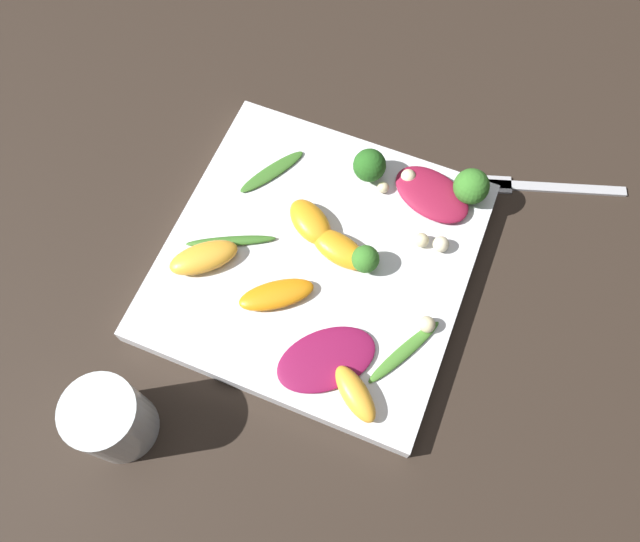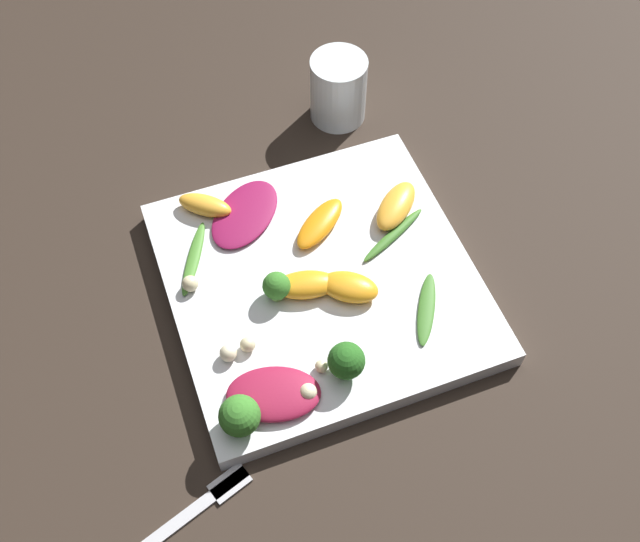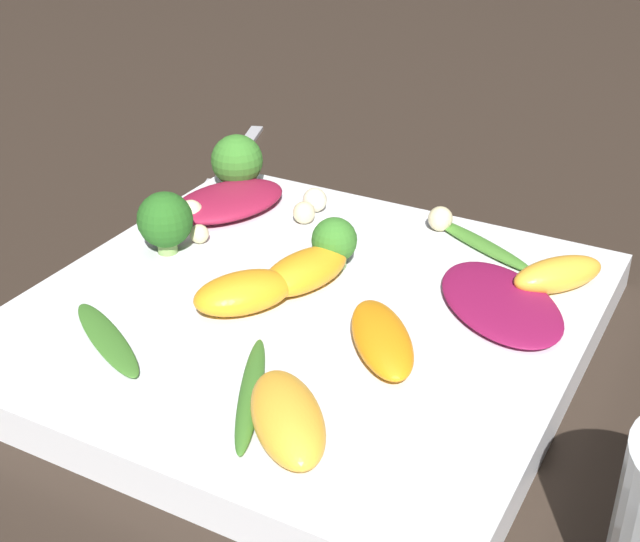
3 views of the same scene
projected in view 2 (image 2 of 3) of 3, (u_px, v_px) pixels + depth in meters
name	position (u px, v px, depth m)	size (l,w,h in m)	color
ground_plane	(321.00, 287.00, 0.78)	(2.40, 2.40, 0.00)	#2D231C
plate	(321.00, 281.00, 0.77)	(0.30, 0.30, 0.02)	white
drinking_glass	(338.00, 89.00, 0.88)	(0.07, 0.07, 0.08)	white
fork	(187.00, 515.00, 0.65)	(0.16, 0.07, 0.01)	#B2B2B7
radicchio_leaf_0	(245.00, 214.00, 0.80)	(0.11, 0.11, 0.01)	maroon
radicchio_leaf_1	(274.00, 394.00, 0.68)	(0.10, 0.08, 0.01)	maroon
orange_segment_0	(396.00, 206.00, 0.80)	(0.07, 0.07, 0.02)	#FCAD33
orange_segment_1	(205.00, 205.00, 0.80)	(0.06, 0.06, 0.02)	#FCAD33
orange_segment_2	(306.00, 285.00, 0.74)	(0.07, 0.05, 0.02)	orange
orange_segment_3	(320.00, 223.00, 0.79)	(0.08, 0.07, 0.01)	orange
orange_segment_4	(349.00, 287.00, 0.74)	(0.07, 0.06, 0.02)	orange
broccoli_floret_0	(240.00, 416.00, 0.66)	(0.04, 0.04, 0.04)	#7A9E51
broccoli_floret_1	(346.00, 361.00, 0.68)	(0.04, 0.04, 0.04)	#84AD5B
broccoli_floret_2	(277.00, 286.00, 0.73)	(0.03, 0.03, 0.03)	#84AD5B
arugula_sprig_0	(393.00, 235.00, 0.79)	(0.09, 0.05, 0.01)	#3D7528
arugula_sprig_1	(426.00, 309.00, 0.74)	(0.06, 0.08, 0.00)	#3D7528
arugula_sprig_2	(194.00, 258.00, 0.77)	(0.05, 0.09, 0.01)	#47842D
macadamia_nut_0	(321.00, 366.00, 0.70)	(0.01, 0.01, 0.01)	beige
macadamia_nut_1	(308.00, 392.00, 0.68)	(0.02, 0.02, 0.02)	beige
macadamia_nut_2	(190.00, 284.00, 0.75)	(0.02, 0.02, 0.02)	beige
macadamia_nut_3	(228.00, 353.00, 0.70)	(0.02, 0.02, 0.02)	beige
macadamia_nut_4	(248.00, 344.00, 0.71)	(0.02, 0.02, 0.02)	beige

